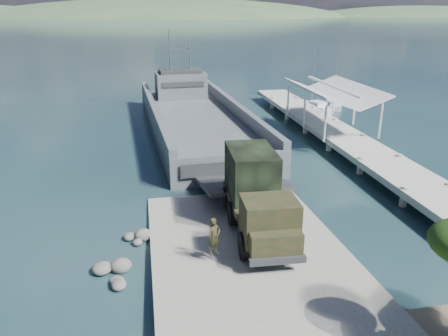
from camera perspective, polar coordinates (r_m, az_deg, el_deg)
ground at (r=23.42m, az=3.10°, el=-11.29°), size 1400.00×1400.00×0.00m
boat_ramp at (r=22.47m, az=3.72°, el=-12.05°), size 10.00×18.00×0.50m
shoreline_rocks at (r=23.37m, az=-12.48°, el=-11.87°), size 3.20×5.60×0.90m
distant_headlands at (r=582.08m, az=-5.46°, el=19.00°), size 1000.00×240.00×48.00m
pier at (r=43.44m, az=14.16°, el=5.47°), size 6.40×44.00×6.10m
landing_craft at (r=45.61m, az=-3.68°, el=5.78°), size 10.63×35.85×10.53m
military_truck at (r=24.24m, az=4.27°, el=-3.38°), size 3.25×8.99×4.11m
soldier at (r=21.48m, az=-1.28°, el=-9.86°), size 0.84×0.75×1.93m
sailboat_near at (r=56.75m, az=11.44°, el=7.83°), size 3.73×6.32×7.41m
sailboat_far at (r=58.87m, az=14.17°, el=7.97°), size 2.80×4.97×5.82m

